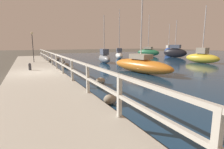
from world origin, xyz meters
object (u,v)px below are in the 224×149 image
dock_lamp (32,41)px  sailboat_green (148,52)px  sailboat_yellow (202,57)px  sailboat_gray (104,57)px  sailboat_black (175,52)px  mooring_bollard (30,67)px  sailboat_white (119,55)px  sailboat_blue (168,51)px  sailboat_orange (141,65)px

dock_lamp → sailboat_green: size_ratio=0.42×
sailboat_yellow → sailboat_gray: sailboat_yellow is taller
dock_lamp → sailboat_black: sailboat_black is taller
sailboat_yellow → sailboat_black: (3.74, 7.77, 0.21)m
mooring_bollard → dock_lamp: bearing=85.2°
sailboat_white → sailboat_gray: (-4.42, -4.48, 0.03)m
dock_lamp → sailboat_green: sailboat_green is taller
sailboat_white → sailboat_green: (7.55, 2.78, 0.12)m
mooring_bollard → sailboat_blue: size_ratio=0.08×
sailboat_orange → sailboat_green: sailboat_green is taller
sailboat_yellow → sailboat_green: 12.67m
sailboat_yellow → sailboat_blue: (7.68, 13.37, 0.16)m
sailboat_black → sailboat_yellow: bearing=-135.7°
sailboat_black → sailboat_orange: size_ratio=0.93×
sailboat_white → sailboat_green: size_ratio=0.98×
dock_lamp → sailboat_orange: (7.11, -8.69, -1.92)m
mooring_bollard → sailboat_white: bearing=37.7°
sailboat_blue → sailboat_green: bearing=-152.6°
mooring_bollard → dock_lamp: 6.27m
sailboat_blue → sailboat_black: size_ratio=1.03×
dock_lamp → sailboat_gray: sailboat_gray is taller
sailboat_white → dock_lamp: bearing=-139.4°
sailboat_orange → sailboat_black: bearing=27.8°
sailboat_blue → sailboat_green: (-5.74, -0.85, -0.09)m
mooring_bollard → sailboat_black: 23.14m
dock_lamp → mooring_bollard: bearing=-94.8°
sailboat_yellow → sailboat_green: (1.94, 12.52, 0.06)m
sailboat_yellow → sailboat_white: 11.24m
sailboat_blue → sailboat_orange: bearing=-119.6°
mooring_bollard → sailboat_orange: (7.61, -2.74, 0.01)m
sailboat_blue → sailboat_white: size_ratio=0.86×
sailboat_yellow → sailboat_blue: sailboat_yellow is taller
dock_lamp → sailboat_green: (19.53, 6.47, -1.78)m
dock_lamp → sailboat_blue: (25.26, 7.32, -1.69)m
dock_lamp → sailboat_orange: sailboat_orange is taller
sailboat_blue → sailboat_orange: (-18.15, -16.01, -0.23)m
sailboat_blue → sailboat_gray: bearing=-136.4°
sailboat_yellow → sailboat_gray: bearing=143.7°
mooring_bollard → sailboat_white: sailboat_white is taller
sailboat_black → sailboat_white: bearing=148.1°
mooring_bollard → sailboat_white: 15.77m
dock_lamp → sailboat_yellow: size_ratio=0.48×
sailboat_blue → sailboat_white: 13.77m
sailboat_gray → sailboat_yellow: bearing=-18.7°
sailboat_black → mooring_bollard: bearing=179.4°
sailboat_white → sailboat_gray: size_ratio=1.33×
sailboat_white → sailboat_green: bearing=43.7°
sailboat_yellow → mooring_bollard: bearing=171.1°
sailboat_white → sailboat_black: 9.56m
sailboat_gray → sailboat_orange: bearing=-84.2°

